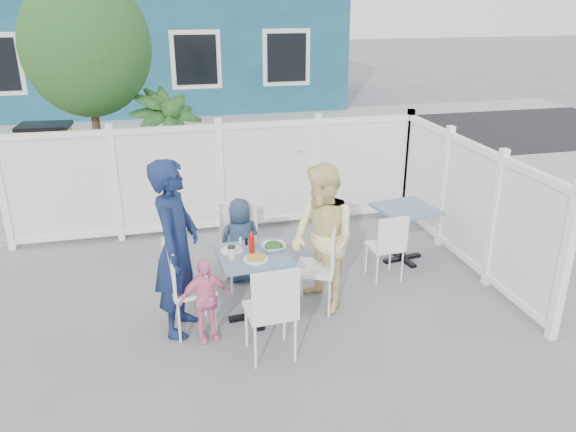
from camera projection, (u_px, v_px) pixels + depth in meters
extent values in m
plane|color=slate|center=(241.00, 313.00, 6.17)|extent=(80.00, 80.00, 0.00)
cube|color=gray|center=(207.00, 200.00, 9.61)|extent=(24.00, 2.60, 0.01)
cube|color=black|center=(191.00, 147.00, 12.96)|extent=(24.00, 5.00, 0.01)
cube|color=gray|center=(183.00, 120.00, 15.77)|extent=(24.00, 1.60, 0.01)
cube|color=navy|center=(153.00, 5.00, 17.64)|extent=(11.00, 6.00, 6.00)
cube|color=black|center=(63.00, 63.00, 14.92)|extent=(1.20, 0.04, 1.40)
cube|color=black|center=(214.00, 59.00, 15.78)|extent=(1.20, 0.04, 1.40)
cube|color=white|center=(220.00, 178.00, 8.06)|extent=(5.80, 0.04, 1.40)
cube|color=white|center=(218.00, 127.00, 7.79)|extent=(5.86, 0.08, 0.08)
cube|color=white|center=(223.00, 226.00, 8.34)|extent=(5.86, 0.08, 0.12)
cube|color=white|center=(468.00, 204.00, 7.06)|extent=(0.04, 3.60, 1.40)
cube|color=white|center=(475.00, 146.00, 6.79)|extent=(0.08, 3.66, 0.08)
cube|color=white|center=(461.00, 258.00, 7.33)|extent=(0.08, 3.66, 0.12)
cylinder|color=#382316|center=(98.00, 144.00, 8.37)|extent=(0.12, 0.12, 2.40)
ellipsoid|color=#153B17|center=(86.00, 46.00, 7.86)|extent=(1.80, 1.62, 1.98)
cube|color=gold|center=(51.00, 169.00, 9.02)|extent=(0.76, 0.57, 1.33)
imported|color=#153B17|center=(167.00, 157.00, 8.48)|extent=(1.54, 1.54, 1.98)
imported|color=#153B17|center=(294.00, 167.00, 8.91)|extent=(1.32, 1.46, 1.43)
cube|color=#426884|center=(253.00, 255.00, 5.82)|extent=(0.77, 0.77, 0.04)
cylinder|color=black|center=(254.00, 287.00, 5.96)|extent=(0.08, 0.08, 0.70)
cube|color=black|center=(254.00, 315.00, 6.09)|extent=(0.57, 0.12, 0.04)
cube|color=black|center=(254.00, 315.00, 6.09)|extent=(0.12, 0.57, 0.04)
cube|color=#426884|center=(406.00, 209.00, 7.17)|extent=(0.80, 0.80, 0.04)
cylinder|color=black|center=(404.00, 235.00, 7.30)|extent=(0.08, 0.08, 0.68)
cube|color=black|center=(402.00, 258.00, 7.42)|extent=(0.55, 0.17, 0.04)
cube|color=black|center=(402.00, 258.00, 7.42)|extent=(0.17, 0.55, 0.04)
cube|color=white|center=(191.00, 288.00, 5.71)|extent=(0.50, 0.52, 0.04)
cube|color=white|center=(169.00, 268.00, 5.54)|extent=(0.11, 0.45, 0.48)
cylinder|color=white|center=(205.00, 296.00, 6.03)|extent=(0.03, 0.03, 0.48)
cylinder|color=white|center=(215.00, 314.00, 5.70)|extent=(0.03, 0.03, 0.48)
cylinder|color=white|center=(171.00, 303.00, 5.90)|extent=(0.03, 0.03, 0.48)
cylinder|color=white|center=(179.00, 321.00, 5.57)|extent=(0.03, 0.03, 0.48)
cube|color=white|center=(316.00, 269.00, 6.14)|extent=(0.56, 0.57, 0.04)
cube|color=white|center=(334.00, 248.00, 6.01)|extent=(0.21, 0.42, 0.47)
cylinder|color=white|center=(297.00, 294.00, 6.08)|extent=(0.03, 0.03, 0.47)
cylinder|color=white|center=(302.00, 278.00, 6.43)|extent=(0.03, 0.03, 0.47)
cylinder|color=white|center=(329.00, 297.00, 6.02)|extent=(0.03, 0.03, 0.47)
cylinder|color=white|center=(333.00, 281.00, 6.37)|extent=(0.03, 0.03, 0.47)
cube|color=white|center=(243.00, 248.00, 6.61)|extent=(0.49, 0.47, 0.04)
cube|color=white|center=(239.00, 221.00, 6.69)|extent=(0.46, 0.07, 0.49)
cylinder|color=white|center=(264.00, 271.00, 6.59)|extent=(0.03, 0.03, 0.49)
cylinder|color=white|center=(231.00, 276.00, 6.48)|extent=(0.03, 0.03, 0.49)
cylinder|color=white|center=(256.00, 258.00, 6.91)|extent=(0.03, 0.03, 0.49)
cylinder|color=white|center=(225.00, 262.00, 6.80)|extent=(0.03, 0.03, 0.49)
cube|color=white|center=(270.00, 310.00, 5.30)|extent=(0.48, 0.46, 0.04)
cube|color=white|center=(276.00, 296.00, 5.02)|extent=(0.45, 0.06, 0.48)
cylinder|color=white|center=(246.00, 325.00, 5.50)|extent=(0.03, 0.03, 0.48)
cylinder|color=white|center=(284.00, 319.00, 5.61)|extent=(0.03, 0.03, 0.48)
cylinder|color=white|center=(255.00, 346.00, 5.18)|extent=(0.03, 0.03, 0.48)
cylinder|color=white|center=(295.00, 339.00, 5.28)|extent=(0.03, 0.03, 0.48)
cube|color=white|center=(385.00, 246.00, 6.82)|extent=(0.41, 0.40, 0.04)
cube|color=white|center=(393.00, 234.00, 6.58)|extent=(0.39, 0.05, 0.42)
cylinder|color=white|center=(366.00, 258.00, 6.99)|extent=(0.02, 0.02, 0.42)
cylinder|color=white|center=(390.00, 255.00, 7.08)|extent=(0.02, 0.02, 0.42)
cylinder|color=white|center=(377.00, 269.00, 6.71)|extent=(0.02, 0.02, 0.42)
cylinder|color=white|center=(402.00, 265.00, 6.80)|extent=(0.02, 0.02, 0.42)
imported|color=#121E46|center=(176.00, 248.00, 5.56)|extent=(0.63, 0.77, 1.84)
imported|color=#F6D64C|center=(323.00, 239.00, 6.02)|extent=(0.84, 0.95, 1.64)
imported|color=#21354F|center=(240.00, 240.00, 6.73)|extent=(0.55, 0.40, 1.04)
imported|color=pink|center=(205.00, 300.00, 5.56)|extent=(0.55, 0.31, 0.89)
cylinder|color=white|center=(256.00, 259.00, 5.67)|extent=(0.25, 0.25, 0.02)
cylinder|color=white|center=(232.00, 250.00, 5.87)|extent=(0.23, 0.23, 0.02)
imported|color=white|center=(274.00, 247.00, 5.89)|extent=(0.25, 0.25, 0.06)
cylinder|color=beige|center=(232.00, 253.00, 5.69)|extent=(0.08, 0.08, 0.12)
cylinder|color=beige|center=(254.00, 239.00, 6.02)|extent=(0.08, 0.08, 0.12)
cylinder|color=#B40E04|center=(252.00, 244.00, 5.81)|extent=(0.06, 0.06, 0.19)
cylinder|color=white|center=(241.00, 241.00, 6.03)|extent=(0.03, 0.03, 0.08)
cylinder|color=black|center=(246.00, 242.00, 6.01)|extent=(0.03, 0.03, 0.08)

